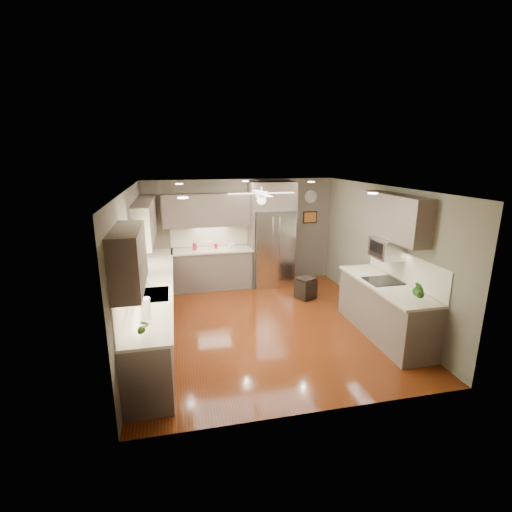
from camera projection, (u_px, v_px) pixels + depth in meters
name	position (u px, v px, depth m)	size (l,w,h in m)	color
floor	(265.00, 324.00, 6.87)	(5.00, 5.00, 0.00)	#4A1C09
ceiling	(266.00, 188.00, 6.21)	(5.00, 5.00, 0.00)	white
wall_back	(240.00, 232.00, 8.90)	(4.50, 4.50, 0.00)	#5D5647
wall_front	(318.00, 318.00, 4.18)	(4.50, 4.50, 0.00)	#5D5647
wall_left	(132.00, 267.00, 6.07)	(5.00, 5.00, 0.00)	#5D5647
wall_right	(381.00, 253.00, 7.01)	(5.00, 5.00, 0.00)	#5D5647
canister_a	(195.00, 247.00, 8.44)	(0.10, 0.10, 0.15)	maroon
canister_c	(210.00, 245.00, 8.53)	(0.10, 0.10, 0.17)	beige
canister_d	(216.00, 246.00, 8.58)	(0.08, 0.08, 0.11)	maroon
soap_bottle	(145.00, 280.00, 6.11)	(0.09, 0.09, 0.20)	white
potted_plant_left	(144.00, 327.00, 4.34)	(0.15, 0.10, 0.28)	#2B5A19
potted_plant_right	(419.00, 291.00, 5.39)	(0.20, 0.16, 0.36)	#2B5A19
bowl	(232.00, 247.00, 8.62)	(0.22, 0.22, 0.05)	beige
left_run	(154.00, 306.00, 6.48)	(0.65, 4.70, 1.45)	brown
back_run	(212.00, 268.00, 8.67)	(1.85, 0.65, 1.45)	brown
uppers	(218.00, 220.00, 6.89)	(4.50, 4.70, 0.95)	brown
window	(129.00, 258.00, 5.53)	(0.05, 1.12, 0.92)	#BFF2B2
sink	(152.00, 296.00, 5.76)	(0.50, 0.70, 0.32)	silver
refrigerator	(272.00, 236.00, 8.73)	(1.06, 0.75, 2.45)	silver
right_run	(384.00, 308.00, 6.39)	(0.70, 2.20, 1.45)	brown
microwave	(387.00, 248.00, 6.38)	(0.43, 0.55, 0.34)	silver
ceiling_fan	(262.00, 196.00, 6.54)	(1.18, 1.18, 0.32)	white
recessed_lights	(258.00, 186.00, 6.58)	(2.84, 3.14, 0.01)	white
wall_clock	(311.00, 197.00, 9.03)	(0.30, 0.03, 0.30)	white
framed_print	(310.00, 217.00, 9.16)	(0.36, 0.03, 0.30)	black
stool	(306.00, 288.00, 8.07)	(0.48, 0.48, 0.45)	black
paper_towel	(146.00, 309.00, 4.86)	(0.13, 0.13, 0.32)	white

